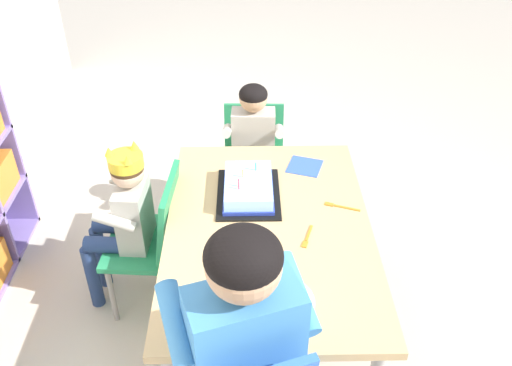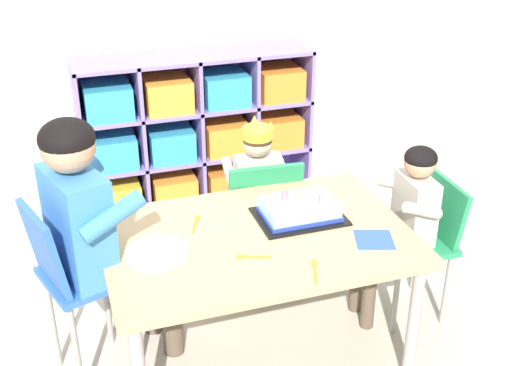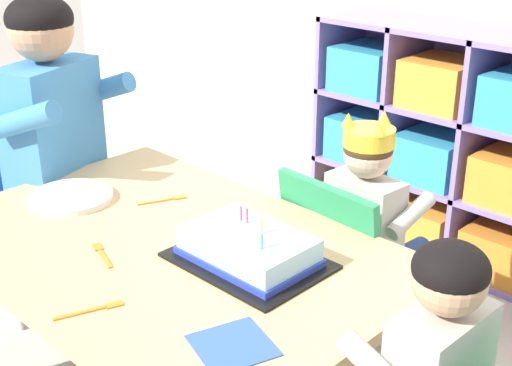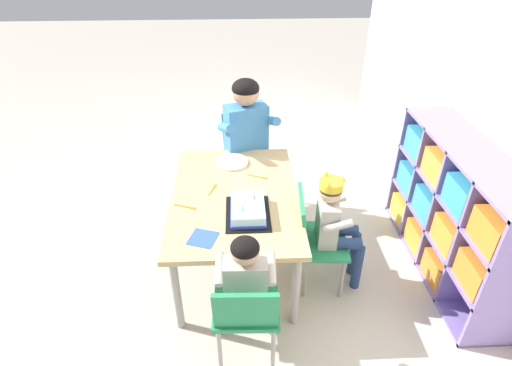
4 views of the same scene
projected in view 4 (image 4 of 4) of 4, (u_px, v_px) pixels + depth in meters
ground at (237, 261)px, 2.89m from camera, size 16.00×16.00×0.00m
storage_cubby_shelf at (452, 212)px, 2.65m from camera, size 1.31×0.33×0.89m
activity_table at (235, 202)px, 2.62m from camera, size 1.17×0.78×0.56m
classroom_chair_blue at (315, 234)px, 2.55m from camera, size 0.39×0.33×0.65m
child_with_crown at (334, 219)px, 2.49m from camera, size 0.31×0.31×0.80m
classroom_chair_adult_side at (244, 153)px, 3.22m from camera, size 0.39×0.38×0.78m
adult_helper_seated at (249, 136)px, 3.02m from camera, size 0.48×0.46×1.08m
classroom_chair_guest_side at (246, 312)px, 2.04m from camera, size 0.33×0.34×0.63m
guest_at_table_side at (246, 279)px, 2.05m from camera, size 0.31×0.30×0.81m
birthday_cake_on_tray at (248, 210)px, 2.40m from camera, size 0.35×0.26×0.11m
paper_plate_stack at (232, 162)px, 2.91m from camera, size 0.23×0.23×0.02m
paper_napkin_square at (203, 238)px, 2.24m from camera, size 0.18×0.18×0.00m
fork_scattered_mid_table at (213, 189)px, 2.64m from camera, size 0.13×0.06×0.00m
fork_near_cake_tray at (186, 207)px, 2.48m from camera, size 0.06×0.14×0.00m
fork_beside_plate_stack at (259, 177)px, 2.76m from camera, size 0.07×0.13×0.00m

